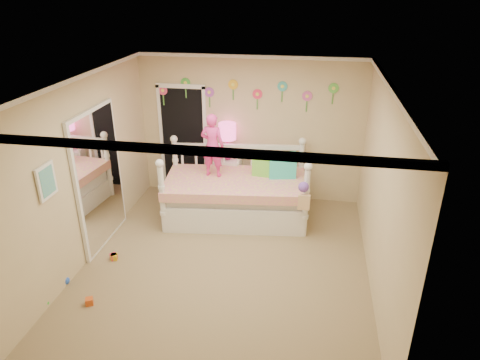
% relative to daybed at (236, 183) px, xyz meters
% --- Properties ---
extents(floor, '(4.00, 4.50, 0.01)m').
position_rel_daybed_xyz_m(floor, '(0.10, -1.36, -0.64)').
color(floor, '#7F684C').
rests_on(floor, ground).
extents(ceiling, '(4.00, 4.50, 0.01)m').
position_rel_daybed_xyz_m(ceiling, '(0.10, -1.36, 1.96)').
color(ceiling, white).
rests_on(ceiling, floor).
extents(back_wall, '(4.00, 0.01, 2.60)m').
position_rel_daybed_xyz_m(back_wall, '(0.10, 0.89, 0.66)').
color(back_wall, tan).
rests_on(back_wall, floor).
extents(left_wall, '(0.01, 4.50, 2.60)m').
position_rel_daybed_xyz_m(left_wall, '(-1.90, -1.36, 0.66)').
color(left_wall, tan).
rests_on(left_wall, floor).
extents(right_wall, '(0.01, 4.50, 2.60)m').
position_rel_daybed_xyz_m(right_wall, '(2.10, -1.36, 0.66)').
color(right_wall, tan).
rests_on(right_wall, floor).
extents(crown_molding, '(4.00, 4.50, 0.06)m').
position_rel_daybed_xyz_m(crown_molding, '(0.10, -1.36, 1.93)').
color(crown_molding, white).
rests_on(crown_molding, ceiling).
extents(daybed, '(2.50, 1.54, 1.29)m').
position_rel_daybed_xyz_m(daybed, '(0.00, 0.00, 0.00)').
color(daybed, white).
rests_on(daybed, floor).
extents(pillow_turquoise, '(0.46, 0.24, 0.44)m').
position_rel_daybed_xyz_m(pillow_turquoise, '(0.76, 0.18, 0.29)').
color(pillow_turquoise, '#25BBA6').
rests_on(pillow_turquoise, daybed).
extents(pillow_lime, '(0.35, 0.16, 0.32)m').
position_rel_daybed_xyz_m(pillow_lime, '(0.42, 0.20, 0.23)').
color(pillow_lime, '#72D541').
rests_on(pillow_lime, daybed).
extents(child, '(0.42, 0.30, 1.07)m').
position_rel_daybed_xyz_m(child, '(-0.40, 0.07, 0.61)').
color(child, '#F5379E').
rests_on(child, daybed).
extents(nightstand, '(0.48, 0.38, 0.76)m').
position_rel_daybed_xyz_m(nightstand, '(-0.28, 0.71, -0.26)').
color(nightstand, white).
rests_on(nightstand, floor).
extents(table_lamp, '(0.31, 0.31, 0.68)m').
position_rel_daybed_xyz_m(table_lamp, '(-0.28, 0.71, 0.57)').
color(table_lamp, '#D11B79').
rests_on(table_lamp, nightstand).
extents(closet_doorway, '(0.90, 0.04, 2.07)m').
position_rel_daybed_xyz_m(closet_doorway, '(-1.15, 0.88, 0.39)').
color(closet_doorway, black).
rests_on(closet_doorway, back_wall).
extents(flower_decals, '(3.40, 0.02, 0.50)m').
position_rel_daybed_xyz_m(flower_decals, '(0.01, 0.88, 1.30)').
color(flower_decals, '#B2668C').
rests_on(flower_decals, back_wall).
extents(mirror_closet, '(0.07, 1.30, 2.10)m').
position_rel_daybed_xyz_m(mirror_closet, '(-1.86, -1.06, 0.41)').
color(mirror_closet, white).
rests_on(mirror_closet, left_wall).
extents(wall_picture, '(0.05, 0.34, 0.42)m').
position_rel_daybed_xyz_m(wall_picture, '(-1.87, -2.26, 0.91)').
color(wall_picture, white).
rests_on(wall_picture, left_wall).
extents(hanging_bag, '(0.20, 0.16, 0.36)m').
position_rel_daybed_xyz_m(hanging_bag, '(1.13, -0.62, 0.14)').
color(hanging_bag, beige).
rests_on(hanging_bag, daybed).
extents(toy_scatter, '(1.13, 1.47, 0.11)m').
position_rel_daybed_xyz_m(toy_scatter, '(-1.65, -2.04, -0.59)').
color(toy_scatter, '#996666').
rests_on(toy_scatter, floor).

